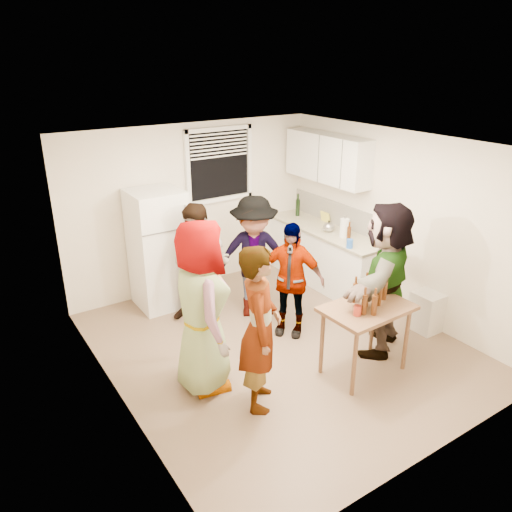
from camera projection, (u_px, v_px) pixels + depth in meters
room at (279, 346)px, 6.27m from camera, size 4.00×4.50×2.50m
window at (219, 165)px, 7.51m from camera, size 1.12×0.10×1.06m
refrigerator at (159, 249)px, 7.02m from camera, size 0.70×0.70×1.70m
counter_lower at (324, 257)px, 7.86m from camera, size 0.60×2.20×0.86m
countertop at (326, 230)px, 7.69m from camera, size 0.64×2.22×0.04m
backsplash at (340, 215)px, 7.76m from camera, size 0.03×2.20×0.36m
upper_cabinets at (327, 158)px, 7.51m from camera, size 0.34×1.60×0.70m
kettle at (328, 232)px, 7.56m from camera, size 0.27×0.24×0.19m
paper_towel at (344, 237)px, 7.34m from camera, size 0.13×0.13×0.28m
wine_bottle at (297, 216)px, 8.30m from camera, size 0.07×0.07×0.28m
beer_bottle_counter at (348, 242)px, 7.16m from camera, size 0.06×0.06×0.22m
blue_cup at (349, 248)px, 6.93m from camera, size 0.09×0.09×0.12m
picture_frame at (325, 217)px, 7.97m from camera, size 0.02×0.19×0.16m
trash_bin at (427, 312)px, 6.56m from camera, size 0.36×0.36×0.53m
serving_table at (361, 370)px, 5.78m from camera, size 1.00×0.69×0.83m
beer_bottle_table at (378, 305)px, 5.51m from camera, size 0.06×0.06×0.21m
red_cup at (357, 315)px, 5.29m from camera, size 0.08×0.08×0.11m
guest_grey at (205, 383)px, 5.55m from camera, size 2.07×1.34×0.61m
guest_stripe at (259, 401)px, 5.27m from camera, size 1.82×1.52×0.42m
guest_back_left at (203, 319)px, 6.91m from camera, size 1.57×1.81×0.62m
guest_back_right at (254, 313)px, 7.05m from camera, size 1.79×2.03×0.63m
guest_black at (288, 331)px, 6.59m from camera, size 1.73×1.65×0.37m
guest_orange at (378, 346)px, 6.25m from camera, size 2.45×2.50×0.56m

